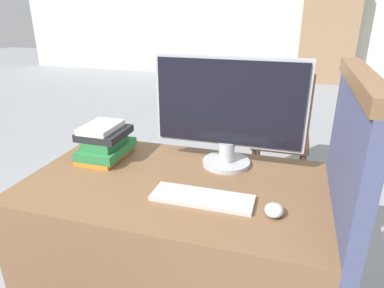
{
  "coord_description": "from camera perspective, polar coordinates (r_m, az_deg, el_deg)",
  "views": [
    {
      "loc": [
        0.44,
        -0.83,
        1.43
      ],
      "look_at": [
        0.09,
        0.34,
        0.94
      ],
      "focal_mm": 32.0,
      "sensor_mm": 36.0,
      "label": 1
    }
  ],
  "objects": [
    {
      "name": "wall_back",
      "position": [
        7.6,
        14.32,
        21.09
      ],
      "size": [
        12.0,
        0.06,
        2.8
      ],
      "color": "silver",
      "rests_on": "ground_plane"
    },
    {
      "name": "desk",
      "position": [
        1.66,
        -2.7,
        -17.64
      ],
      "size": [
        1.24,
        0.75,
        0.75
      ],
      "color": "brown",
      "rests_on": "ground_plane"
    },
    {
      "name": "carrel_divider",
      "position": [
        1.44,
        22.61,
        -13.84
      ],
      "size": [
        0.07,
        0.7,
        1.24
      ],
      "color": "#474C70",
      "rests_on": "ground_plane"
    },
    {
      "name": "monitor",
      "position": [
        1.51,
        6.1,
        5.58
      ],
      "size": [
        0.67,
        0.22,
        0.49
      ],
      "color": "#B7B7BC",
      "rests_on": "desk"
    },
    {
      "name": "keyboard",
      "position": [
        1.31,
        1.73,
        -8.97
      ],
      "size": [
        0.39,
        0.13,
        0.02
      ],
      "color": "silver",
      "rests_on": "desk"
    },
    {
      "name": "mouse",
      "position": [
        1.25,
        13.52,
        -10.67
      ],
      "size": [
        0.07,
        0.08,
        0.04
      ],
      "color": "silver",
      "rests_on": "desk"
    },
    {
      "name": "book_stack",
      "position": [
        1.69,
        -14.32,
        0.24
      ],
      "size": [
        0.2,
        0.27,
        0.17
      ],
      "color": "orange",
      "rests_on": "desk"
    },
    {
      "name": "far_chair",
      "position": [
        2.96,
        14.83,
        2.89
      ],
      "size": [
        0.44,
        0.44,
        0.92
      ],
      "rotation": [
        0.0,
        0.0,
        0.94
      ],
      "color": "#38281E",
      "rests_on": "ground_plane"
    },
    {
      "name": "bookshelf_far",
      "position": [
        7.39,
        21.79,
        16.62
      ],
      "size": [
        1.03,
        0.32,
        1.87
      ],
      "color": "#9E7A56",
      "rests_on": "ground_plane"
    }
  ]
}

